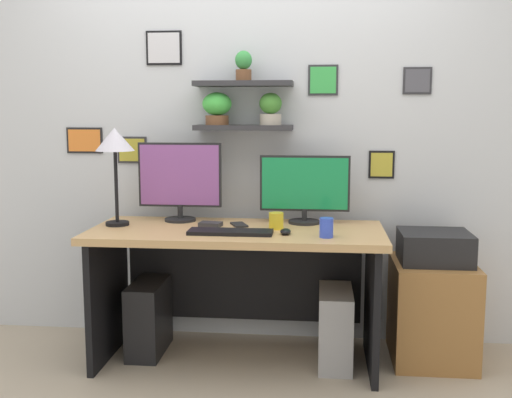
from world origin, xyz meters
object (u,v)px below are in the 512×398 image
object	(u,v)px
cell_phone	(240,225)
coffee_mug	(276,221)
computer_tower_left	(149,317)
scissors_tray	(211,224)
drawer_cabinet	(432,311)
pen_cup	(326,228)
computer_tower_right	(335,327)
computer_mouse	(285,232)
monitor_right	(305,188)
desk	(238,264)
printer	(435,247)
desk_lamp	(115,145)
keyboard	(230,232)
monitor_left	(180,180)

from	to	relation	value
cell_phone	coffee_mug	world-z (taller)	coffee_mug
computer_tower_left	scissors_tray	bearing A→B (deg)	-2.48
drawer_cabinet	pen_cup	bearing A→B (deg)	-152.10
pen_cup	computer_tower_right	bearing A→B (deg)	72.94
computer_tower_right	computer_mouse	bearing A→B (deg)	-152.61
monitor_right	computer_tower_right	xyz separation A→B (m)	(0.18, -0.20, -0.74)
monitor_right	desk	bearing A→B (deg)	-155.63
printer	desk_lamp	bearing A→B (deg)	-176.68
keyboard	computer_tower_right	world-z (taller)	keyboard
desk	computer_tower_right	xyz separation A→B (m)	(0.54, -0.04, -0.33)
drawer_cabinet	printer	size ratio (longest dim) A/B	1.47
monitor_right	scissors_tray	xyz separation A→B (m)	(-0.51, -0.16, -0.19)
scissors_tray	drawer_cabinet	xyz separation A→B (m)	(1.23, 0.08, -0.48)
printer	computer_tower_right	bearing A→B (deg)	-167.17
coffee_mug	pen_cup	bearing A→B (deg)	-36.26
coffee_mug	printer	size ratio (longest dim) A/B	0.24
keyboard	computer_mouse	world-z (taller)	computer_mouse
monitor_left	printer	distance (m)	1.48
pen_cup	monitor_left	bearing A→B (deg)	154.91
monitor_left	cell_phone	bearing A→B (deg)	-17.84
pen_cup	printer	xyz separation A→B (m)	(0.60, 0.32, -0.16)
desk	computer_tower_left	size ratio (longest dim) A/B	3.82
monitor_right	computer_tower_left	distance (m)	1.16
keyboard	drawer_cabinet	world-z (taller)	keyboard
monitor_left	printer	world-z (taller)	monitor_left
monitor_right	cell_phone	distance (m)	0.43
monitor_left	coffee_mug	distance (m)	0.64
desk	computer_tower_right	size ratio (longest dim) A/B	3.81
desk	computer_mouse	world-z (taller)	computer_mouse
desk	printer	bearing A→B (deg)	4.49
computer_tower_right	pen_cup	bearing A→B (deg)	-107.06
desk	cell_phone	distance (m)	0.22
coffee_mug	monitor_left	bearing A→B (deg)	161.02
monitor_right	scissors_tray	distance (m)	0.57
pen_cup	printer	size ratio (longest dim) A/B	0.26
coffee_mug	scissors_tray	size ratio (longest dim) A/B	0.75
computer_mouse	computer_tower_left	distance (m)	0.99
computer_mouse	computer_tower_right	bearing A→B (deg)	27.39
computer_tower_left	computer_tower_right	size ratio (longest dim) A/B	1.00
keyboard	coffee_mug	bearing A→B (deg)	34.97
cell_phone	coffee_mug	distance (m)	0.23
monitor_right	keyboard	bearing A→B (deg)	-136.42
scissors_tray	computer_tower_right	bearing A→B (deg)	-3.44
keyboard	computer_tower_left	world-z (taller)	keyboard
computer_tower_right	computer_tower_left	bearing A→B (deg)	176.89
cell_phone	computer_tower_left	xyz separation A→B (m)	(-0.52, -0.03, -0.55)
pen_cup	monitor_right	bearing A→B (deg)	107.15
coffee_mug	computer_tower_right	world-z (taller)	coffee_mug
desk	monitor_left	size ratio (longest dim) A/B	3.28
monitor_right	scissors_tray	world-z (taller)	monitor_right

